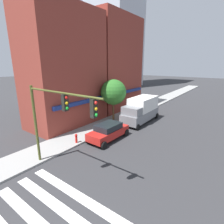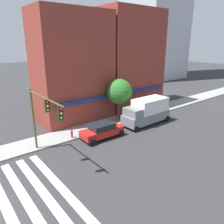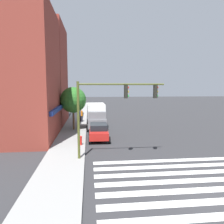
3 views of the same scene
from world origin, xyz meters
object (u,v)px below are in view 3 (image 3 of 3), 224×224
sedan_red (99,131)px  box_truck_grey (96,115)px  pedestrian_blue_shirt (81,115)px  traffic_signal (112,102)px  pedestrian_orange_vest (82,115)px  fire_hydrant (81,140)px  street_tree (73,100)px

sedan_red → box_truck_grey: box_truck_grey is taller
sedan_red → pedestrian_blue_shirt: size_ratio=2.51×
traffic_signal → pedestrian_orange_vest: bearing=9.3°
pedestrian_orange_vest → traffic_signal: bearing=1.2°
traffic_signal → pedestrian_blue_shirt: bearing=9.7°
fire_hydrant → street_tree: bearing=8.7°
traffic_signal → street_tree: 11.40m
traffic_signal → pedestrian_blue_shirt: 17.39m
sedan_red → street_tree: street_tree is taller
sedan_red → pedestrian_blue_shirt: 10.92m
box_truck_grey → fire_hydrant: 9.35m
traffic_signal → fire_hydrant: size_ratio=7.46×
pedestrian_blue_shirt → street_tree: size_ratio=0.35×
pedestrian_orange_vest → street_tree: 6.34m
box_truck_grey → traffic_signal: bearing=-177.4°
pedestrian_blue_shirt → fire_hydrant: 13.26m
box_truck_grey → fire_hydrant: bearing=169.0°
box_truck_grey → sedan_red: bearing=179.5°
sedan_red → pedestrian_blue_shirt: bearing=12.9°
sedan_red → fire_hydrant: (-2.54, 1.70, -0.23)m
pedestrian_orange_vest → street_tree: (-5.71, 0.80, 2.64)m
traffic_signal → pedestrian_orange_vest: (16.55, 2.71, -3.13)m
box_truck_grey → street_tree: (-1.93, 2.80, 2.12)m
traffic_signal → pedestrian_orange_vest: size_ratio=3.55×
box_truck_grey → fire_hydrant: box_truck_grey is taller
pedestrian_orange_vest → pedestrian_blue_shirt: 0.35m
pedestrian_orange_vest → street_tree: bearing=-16.0°
box_truck_grey → fire_hydrant: (-9.14, 1.70, -0.97)m
fire_hydrant → street_tree: street_tree is taller
sedan_red → box_truck_grey: bearing=1.4°
box_truck_grey → street_tree: street_tree is taller
sedan_red → street_tree: (4.68, 2.80, 2.87)m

